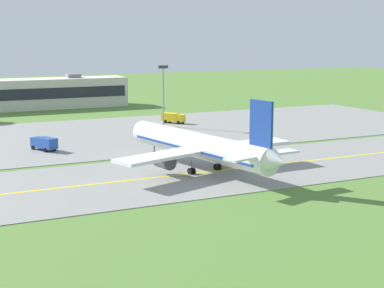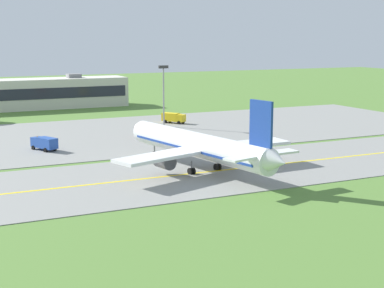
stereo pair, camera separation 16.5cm
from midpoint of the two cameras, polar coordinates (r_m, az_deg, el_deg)
The scene contains 12 objects.
ground_plane at distance 94.67m, azimuth 1.41°, elevation -2.76°, with size 500.00×500.00×0.00m, color #517A33.
taxiway_strip at distance 94.66m, azimuth 1.41°, elevation -2.73°, with size 240.00×28.00×0.10m, color gray.
apron_pad at distance 136.24m, azimuth -2.86°, elevation 1.28°, with size 140.00×52.00×0.10m, color gray.
taxiway_centreline at distance 94.64m, azimuth 1.41°, elevation -2.70°, with size 220.00×0.60×0.01m, color yellow.
airplane_lead at distance 95.09m, azimuth 0.64°, elevation -0.16°, with size 32.19×39.50×12.70m.
service_truck_fuel at distance 147.73m, azimuth -1.87°, elevation 2.58°, with size 5.14×6.08×2.60m.
service_truck_catering at distance 115.71m, azimuth -14.11°, elevation 0.11°, with size 4.36×6.31×2.60m.
service_truck_pushback at distance 126.84m, azimuth -3.73°, elevation 1.11°, with size 4.82×6.61×2.59m.
terminal_building at distance 184.70m, azimuth -14.49°, elevation 4.73°, with size 52.29×11.36×10.15m.
apron_light_mast at distance 141.53m, azimuth -2.83°, elevation 5.40°, with size 2.40×0.50×14.70m.
traffic_cone_near_edge at distance 102.19m, azimuth -6.12°, elevation -1.67°, with size 0.44×0.44×0.60m, color orange.
traffic_cone_mid_edge at distance 104.38m, azimuth -1.68°, elevation -1.36°, with size 0.44×0.44×0.60m, color orange.
Camera 1 is at (-41.99, -82.10, 21.43)m, focal length 55.32 mm.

